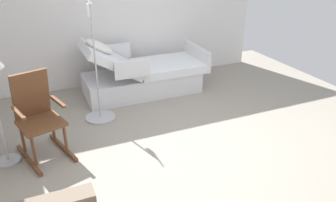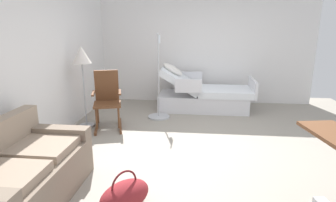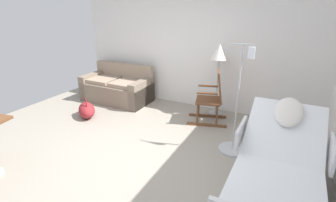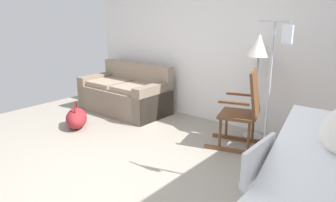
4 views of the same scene
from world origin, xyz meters
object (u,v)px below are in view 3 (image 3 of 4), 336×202
Objects in this scene: rocking_chair at (212,98)px; duffel_bag at (87,110)px; hospital_bed at (276,179)px; floor_lamp at (219,57)px; couch at (118,88)px; iv_pole at (234,136)px.

rocking_chair reaches higher than duffel_bag.
duffel_bag is (-3.69, 0.85, -0.15)m from hospital_bed.
floor_lamp is (-0.03, 0.41, 0.72)m from rocking_chair.
floor_lamp is (-1.35, 2.18, 0.92)m from hospital_bed.
couch reaches higher than duffel_bag.
hospital_bed reaches higher than couch.
iv_pole is (0.67, -1.27, -0.98)m from floor_lamp.
iv_pole is (3.03, -1.02, -0.06)m from couch.
couch is 2.54× the size of duffel_bag.
hospital_bed is 1.40× the size of floor_lamp.
couch is at bearing 91.03° from duffel_bag.
rocking_chair is 1.66× the size of duffel_bag.
hospital_bed is 2.73m from floor_lamp.
couch is 2.55m from floor_lamp.
iv_pole is at bearing -18.63° from couch.
couch is (-3.71, 1.93, -0.00)m from hospital_bed.
floor_lamp is 2.34× the size of duffel_bag.
floor_lamp is 2.90m from duffel_bag.
hospital_bed is 3.79m from duffel_bag.
hospital_bed is 1.97× the size of rocking_chair.
floor_lamp is at bearing 94.51° from rocking_chair.
hospital_bed is at bearing -12.89° from duffel_bag.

